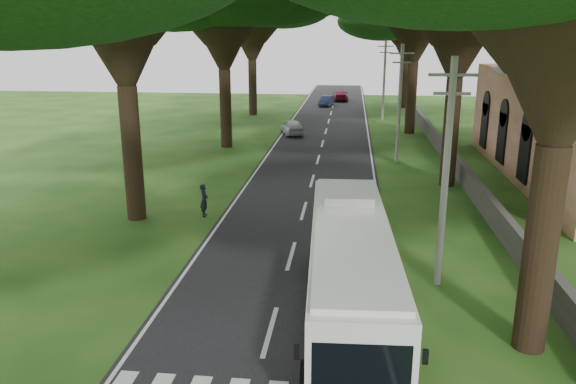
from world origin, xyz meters
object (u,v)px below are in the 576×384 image
object	(u,v)px
distant_car_c	(341,95)
pedestrian	(204,200)
pole_near	(446,171)
coach_bus	(350,272)
distant_car_b	(327,101)
pole_mid	(400,102)
pole_far	(384,79)
distant_car_a	(292,127)

from	to	relation	value
distant_car_c	pedestrian	size ratio (longest dim) A/B	2.85
pole_near	distant_car_c	world-z (taller)	pole_near
distant_car_c	pole_near	bearing A→B (deg)	92.13
coach_bus	distant_car_b	distance (m)	53.83
pole_mid	distant_car_c	bearing A→B (deg)	97.38
pole_far	coach_bus	xyz separation A→B (m)	(-3.15, -43.28, -2.41)
pole_mid	pole_near	bearing A→B (deg)	-90.00
pole_far	distant_car_c	world-z (taller)	pole_far
distant_car_a	pedestrian	bearing A→B (deg)	67.65
pole_mid	coach_bus	distance (m)	23.62
coach_bus	pole_near	bearing A→B (deg)	43.60
pole_far	pedestrian	world-z (taller)	pole_far
pole_near	distant_car_a	size ratio (longest dim) A/B	2.05
distant_car_a	pedestrian	xyz separation A→B (m)	(-1.88, -23.21, 0.12)
coach_bus	distant_car_a	bearing A→B (deg)	96.43
pole_near	coach_bus	distance (m)	5.15
distant_car_a	distant_car_b	size ratio (longest dim) A/B	1.05
distant_car_b	distant_car_c	world-z (taller)	distant_car_c
pole_mid	pole_far	xyz separation A→B (m)	(0.00, 20.00, 0.00)
pole_near	pole_far	world-z (taller)	same
coach_bus	distant_car_c	xyz separation A→B (m)	(-1.55, 59.57, -1.07)
pole_near	distant_car_b	size ratio (longest dim) A/B	2.15
distant_car_b	distant_car_c	bearing A→B (deg)	84.38
coach_bus	pole_far	bearing A→B (deg)	83.27
pole_near	pedestrian	distance (m)	12.71
distant_car_a	pedestrian	size ratio (longest dim) A/B	2.40
coach_bus	distant_car_b	xyz separation A→B (m)	(-3.15, 53.72, -1.13)
distant_car_a	distant_car_b	world-z (taller)	distant_car_a
distant_car_b	pedestrian	bearing A→B (deg)	-85.52
pole_far	distant_car_c	xyz separation A→B (m)	(-4.70, 16.29, -3.48)
distant_car_a	distant_car_c	size ratio (longest dim) A/B	0.84
coach_bus	distant_car_c	distance (m)	59.60
pole_near	distant_car_b	world-z (taller)	pole_near
coach_bus	distant_car_a	xyz separation A→B (m)	(-5.25, 33.15, -1.08)
pole_mid	distant_car_a	size ratio (longest dim) A/B	2.05
pedestrian	pole_far	bearing A→B (deg)	-23.50
distant_car_a	pole_far	bearing A→B (deg)	-147.39
coach_bus	distant_car_b	world-z (taller)	coach_bus
distant_car_a	pole_near	bearing A→B (deg)	88.00
pedestrian	distant_car_b	bearing A→B (deg)	-11.55
pole_mid	coach_bus	xyz separation A→B (m)	(-3.15, -23.28, -2.41)
distant_car_b	pole_near	bearing A→B (deg)	-73.20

